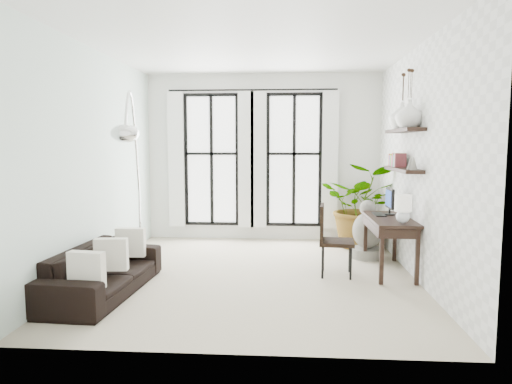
# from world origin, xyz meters

# --- Properties ---
(floor) EXTENTS (5.00, 5.00, 0.00)m
(floor) POSITION_xyz_m (0.00, 0.00, 0.00)
(floor) COLOR #B7AC92
(floor) RESTS_ON ground
(ceiling) EXTENTS (5.00, 5.00, 0.00)m
(ceiling) POSITION_xyz_m (0.00, 0.00, 3.20)
(ceiling) COLOR white
(ceiling) RESTS_ON wall_back
(wall_left) EXTENTS (0.00, 5.00, 5.00)m
(wall_left) POSITION_xyz_m (-2.25, 0.00, 1.60)
(wall_left) COLOR silver
(wall_left) RESTS_ON floor
(wall_right) EXTENTS (0.00, 5.00, 5.00)m
(wall_right) POSITION_xyz_m (2.25, 0.00, 1.60)
(wall_right) COLOR white
(wall_right) RESTS_ON floor
(wall_back) EXTENTS (4.50, 0.00, 4.50)m
(wall_back) POSITION_xyz_m (0.00, 2.50, 1.60)
(wall_back) COLOR white
(wall_back) RESTS_ON floor
(windows) EXTENTS (3.26, 0.13, 2.65)m
(windows) POSITION_xyz_m (-0.20, 2.43, 1.56)
(windows) COLOR white
(windows) RESTS_ON wall_back
(wall_shelves) EXTENTS (0.25, 1.30, 0.60)m
(wall_shelves) POSITION_xyz_m (2.11, 0.30, 1.73)
(wall_shelves) COLOR black
(wall_shelves) RESTS_ON wall_right
(sofa) EXTENTS (0.91, 2.06, 0.59)m
(sofa) POSITION_xyz_m (-1.80, -0.95, 0.29)
(sofa) COLOR black
(sofa) RESTS_ON floor
(throw_pillows) EXTENTS (0.40, 1.52, 0.40)m
(throw_pillows) POSITION_xyz_m (-1.70, -0.95, 0.50)
(throw_pillows) COLOR silver
(throw_pillows) RESTS_ON sofa
(plant) EXTENTS (1.69, 1.57, 1.53)m
(plant) POSITION_xyz_m (1.82, 1.86, 0.76)
(plant) COLOR #2D7228
(plant) RESTS_ON floor
(desk) EXTENTS (0.58, 1.36, 1.19)m
(desk) POSITION_xyz_m (1.94, 0.21, 0.74)
(desk) COLOR black
(desk) RESTS_ON floor
(desk_chair) EXTENTS (0.52, 0.52, 1.01)m
(desk_chair) POSITION_xyz_m (1.08, 0.06, 0.58)
(desk_chair) COLOR black
(desk_chair) RESTS_ON floor
(arc_lamp) EXTENTS (0.77, 2.03, 2.58)m
(arc_lamp) POSITION_xyz_m (-1.70, -0.07, 2.00)
(arc_lamp) COLOR silver
(arc_lamp) RESTS_ON floor
(buddha) EXTENTS (0.53, 0.53, 0.96)m
(buddha) POSITION_xyz_m (1.79, 1.11, 0.40)
(buddha) COLOR gray
(buddha) RESTS_ON floor
(vase_a) EXTENTS (0.37, 0.37, 0.38)m
(vase_a) POSITION_xyz_m (2.11, 0.01, 2.27)
(vase_a) COLOR white
(vase_a) RESTS_ON shelf_upper
(vase_b) EXTENTS (0.37, 0.37, 0.38)m
(vase_b) POSITION_xyz_m (2.11, 0.41, 2.27)
(vase_b) COLOR white
(vase_b) RESTS_ON shelf_upper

